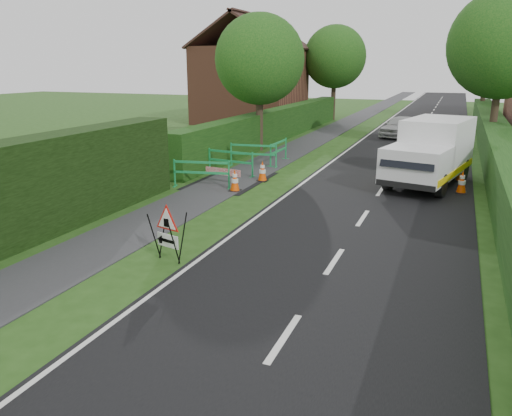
# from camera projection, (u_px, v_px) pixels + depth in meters

# --- Properties ---
(ground) EXTENTS (120.00, 120.00, 0.00)m
(ground) POSITION_uv_depth(u_px,v_px,m) (116.00, 339.00, 8.00)
(ground) COLOR #224614
(ground) RESTS_ON ground
(road_surface) EXTENTS (6.00, 90.00, 0.02)m
(road_surface) POSITION_uv_depth(u_px,v_px,m) (426.00, 122.00, 38.33)
(road_surface) COLOR black
(road_surface) RESTS_ON ground
(footpath) EXTENTS (2.00, 90.00, 0.02)m
(footpath) POSITION_uv_depth(u_px,v_px,m) (355.00, 119.00, 40.29)
(footpath) COLOR #2D2D30
(footpath) RESTS_ON ground
(hedge_west_far) EXTENTS (1.00, 24.00, 1.80)m
(hedge_west_far) POSITION_uv_depth(u_px,v_px,m) (278.00, 139.00, 29.41)
(hedge_west_far) COLOR #14380F
(hedge_west_far) RESTS_ON ground
(hedge_east) EXTENTS (1.20, 50.00, 1.50)m
(hedge_east) POSITION_uv_depth(u_px,v_px,m) (499.00, 175.00, 19.95)
(hedge_east) COLOR #14380F
(hedge_east) RESTS_ON ground
(house_west) EXTENTS (7.50, 7.40, 7.88)m
(house_west) POSITION_uv_depth(u_px,v_px,m) (251.00, 83.00, 37.53)
(house_west) COLOR brown
(house_west) RESTS_ON ground
(tree_nw) EXTENTS (4.40, 4.40, 6.70)m
(tree_nw) POSITION_uv_depth(u_px,v_px,m) (260.00, 60.00, 24.46)
(tree_nw) COLOR #2D2116
(tree_nw) RESTS_ON ground
(tree_ne) EXTENTS (5.20, 5.20, 7.79)m
(tree_ne) POSITION_uv_depth(u_px,v_px,m) (503.00, 44.00, 23.91)
(tree_ne) COLOR #2D2116
(tree_ne) RESTS_ON ground
(tree_fw) EXTENTS (4.80, 4.80, 7.24)m
(tree_fw) POSITION_uv_depth(u_px,v_px,m) (335.00, 57.00, 38.64)
(tree_fw) COLOR #2D2116
(tree_fw) RESTS_ON ground
(tree_fe) EXTENTS (4.20, 4.20, 6.33)m
(tree_fe) POSITION_uv_depth(u_px,v_px,m) (487.00, 65.00, 38.44)
(tree_fe) COLOR #2D2116
(tree_fe) RESTS_ON ground
(triangle_sign) EXTENTS (0.92, 0.92, 1.11)m
(triangle_sign) POSITION_uv_depth(u_px,v_px,m) (166.00, 229.00, 10.94)
(triangle_sign) COLOR black
(triangle_sign) RESTS_ON ground
(works_van) EXTENTS (3.03, 5.41, 2.33)m
(works_van) POSITION_uv_depth(u_px,v_px,m) (431.00, 151.00, 18.08)
(works_van) COLOR silver
(works_van) RESTS_ON ground
(traffic_cone_0) EXTENTS (0.38, 0.38, 0.79)m
(traffic_cone_0) POSITION_uv_depth(u_px,v_px,m) (462.00, 182.00, 16.97)
(traffic_cone_0) COLOR black
(traffic_cone_0) RESTS_ON ground
(traffic_cone_1) EXTENTS (0.38, 0.38, 0.79)m
(traffic_cone_1) POSITION_uv_depth(u_px,v_px,m) (461.00, 171.00, 18.77)
(traffic_cone_1) COLOR black
(traffic_cone_1) RESTS_ON ground
(traffic_cone_2) EXTENTS (0.38, 0.38, 0.79)m
(traffic_cone_2) POSITION_uv_depth(u_px,v_px,m) (451.00, 166.00, 19.60)
(traffic_cone_2) COLOR black
(traffic_cone_2) RESTS_ON ground
(traffic_cone_3) EXTENTS (0.38, 0.38, 0.79)m
(traffic_cone_3) POSITION_uv_depth(u_px,v_px,m) (235.00, 180.00, 17.24)
(traffic_cone_3) COLOR black
(traffic_cone_3) RESTS_ON ground
(traffic_cone_4) EXTENTS (0.38, 0.38, 0.79)m
(traffic_cone_4) POSITION_uv_depth(u_px,v_px,m) (262.00, 171.00, 18.76)
(traffic_cone_4) COLOR black
(traffic_cone_4) RESTS_ON ground
(ped_barrier_0) EXTENTS (2.09, 0.76, 1.00)m
(ped_barrier_0) POSITION_uv_depth(u_px,v_px,m) (201.00, 170.00, 17.67)
(ped_barrier_0) COLOR #1A934B
(ped_barrier_0) RESTS_ON ground
(ped_barrier_1) EXTENTS (2.09, 0.61, 1.00)m
(ped_barrier_1) POSITION_uv_depth(u_px,v_px,m) (230.00, 159.00, 19.76)
(ped_barrier_1) COLOR #1A934B
(ped_barrier_1) RESTS_ON ground
(ped_barrier_2) EXTENTS (2.09, 0.61, 1.00)m
(ped_barrier_2) POSITION_uv_depth(u_px,v_px,m) (253.00, 152.00, 21.37)
(ped_barrier_2) COLOR #1A934B
(ped_barrier_2) RESTS_ON ground
(ped_barrier_3) EXTENTS (0.37, 2.06, 1.00)m
(ped_barrier_3) POSITION_uv_depth(u_px,v_px,m) (279.00, 149.00, 22.17)
(ped_barrier_3) COLOR #1A934B
(ped_barrier_3) RESTS_ON ground
(redwhite_plank) EXTENTS (1.49, 0.24, 0.25)m
(redwhite_plank) POSITION_uv_depth(u_px,v_px,m) (223.00, 184.00, 18.46)
(redwhite_plank) COLOR red
(redwhite_plank) RESTS_ON ground
(hatchback_car) EXTENTS (2.41, 4.02, 1.28)m
(hatchback_car) POSITION_uv_depth(u_px,v_px,m) (400.00, 126.00, 30.27)
(hatchback_car) COLOR silver
(hatchback_car) RESTS_ON ground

